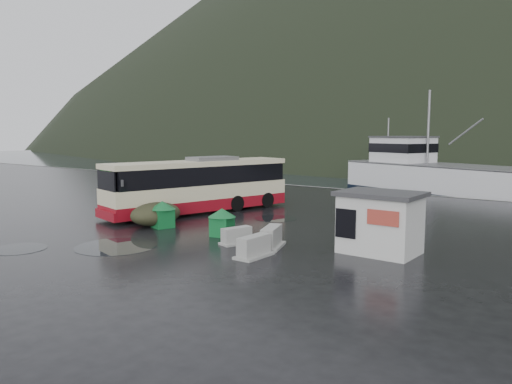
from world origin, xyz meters
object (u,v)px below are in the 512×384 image
Objects in this scene: ticket_kiosk at (379,253)px; jersey_barrier_a at (271,247)px; white_van at (161,209)px; waste_bin_left at (163,227)px; dome_tent at (156,225)px; jersey_barrier_b at (237,244)px; waste_bin_right at (222,236)px; fishing_trawler at (453,186)px; coach_bus at (200,212)px; jersey_barrier_c at (254,257)px.

ticket_kiosk reaches higher than jersey_barrier_a.
white_van is 5.97m from waste_bin_left.
dome_tent is at bearing -63.59° from white_van.
jersey_barrier_b is at bearing -7.73° from dome_tent.
white_van is 5.32m from dome_tent.
dome_tent is 0.96× the size of ticket_kiosk.
waste_bin_right is (8.25, -3.71, 0.00)m from white_van.
waste_bin_left is 0.05× the size of fishing_trawler.
ticket_kiosk is (12.72, -3.11, 0.00)m from coach_bus.
waste_bin_right reaches higher than jersey_barrier_a.
waste_bin_left is at bearing 173.18° from jersey_barrier_b.
white_van is 15.55m from ticket_kiosk.
dome_tent is at bearing 172.27° from jersey_barrier_b.
coach_bus is at bearing 143.69° from jersey_barrier_b.
jersey_barrier_c is at bearing -134.92° from ticket_kiosk.
waste_bin_right is 4.47m from dome_tent.
coach_bus is at bearing 166.87° from ticket_kiosk.
white_van reaches higher than waste_bin_right.
waste_bin_right is 1.77m from jersey_barrier_b.
fishing_trawler reaches higher than jersey_barrier_a.
jersey_barrier_a is at bearing -15.31° from coach_bus.
dome_tent reaches higher than jersey_barrier_c.
ticket_kiosk is (15.37, -2.40, 0.00)m from white_van.
coach_bus is at bearing -88.79° from fishing_trawler.
jersey_barrier_c is (9.14, -6.63, 0.00)m from coach_bus.
waste_bin_right is at bearing -169.01° from ticket_kiosk.
fishing_trawler is (6.81, 28.69, 0.00)m from dome_tent.
jersey_barrier_b is at bearing -166.53° from jersey_barrier_a.
coach_bus is 7.11× the size of jersey_barrier_c.
waste_bin_left is at bearing 177.83° from jersey_barrier_a.
white_van is 27.11m from fishing_trawler.
jersey_barrier_b is at bearing -28.65° from waste_bin_right.
ticket_kiosk is (10.87, 1.52, 0.00)m from waste_bin_left.
ticket_kiosk is at bearing 44.47° from jersey_barrier_c.
white_van is 13.19m from jersey_barrier_c.
coach_bus is at bearing 141.79° from waste_bin_right.
dome_tent reaches higher than jersey_barrier_a.
jersey_barrier_b is (-5.56, -2.15, 0.00)m from ticket_kiosk.
fishing_trawler is at bearing 85.33° from waste_bin_right.
white_van reaches higher than jersey_barrier_c.
waste_bin_left is 10.97m from ticket_kiosk.
jersey_barrier_a reaches higher than jersey_barrier_c.
jersey_barrier_c is (3.53, -2.21, 0.00)m from waste_bin_right.
dome_tent reaches higher than jersey_barrier_b.
fishing_trawler is (6.10, 28.87, 0.00)m from waste_bin_left.
jersey_barrier_c is at bearing -76.79° from jersey_barrier_a.
waste_bin_right is 7.23m from ticket_kiosk.
jersey_barrier_b is 0.06× the size of fishing_trawler.
jersey_barrier_a is at bearing 103.21° from jersey_barrier_c.
coach_bus is 8.20× the size of jersey_barrier_b.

